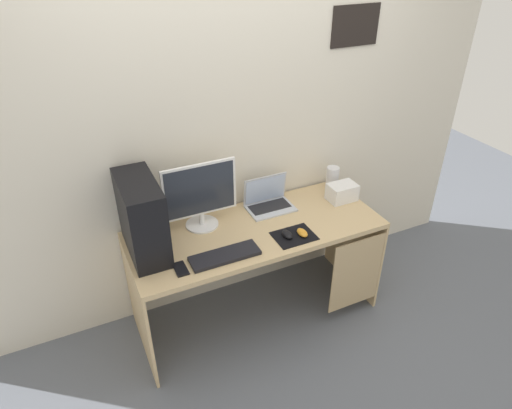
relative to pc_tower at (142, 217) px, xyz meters
The scene contains 13 objects.
ground_plane 1.21m from the pc_tower, ahead, with size 8.00×8.00×0.00m, color slate.
wall_back 0.83m from the pc_tower, 23.17° to the left, with size 4.00×0.05×2.60m.
desk 0.81m from the pc_tower, ahead, with size 1.66×0.66×0.75m.
pc_tower is the anchor object (origin of this frame).
monitor 0.41m from the pc_tower, 14.70° to the left, with size 0.48×0.21×0.45m.
laptop 0.92m from the pc_tower, ahead, with size 0.32×0.21×0.22m.
speaker 1.44m from the pc_tower, ahead, with size 0.09×0.09×0.18m, color silver.
projector 1.42m from the pc_tower, ahead, with size 0.20×0.14×0.12m, color white.
keyboard 0.53m from the pc_tower, 33.74° to the right, with size 0.42×0.14×0.02m, color black.
mousepad 0.94m from the pc_tower, 16.39° to the right, with size 0.26×0.20×0.01m, color black.
mouse_left 0.89m from the pc_tower, 16.60° to the right, with size 0.06×0.10×0.03m, color black.
mouse_right 0.99m from the pc_tower, 16.41° to the right, with size 0.06×0.10×0.03m, color orange.
cell_phone 0.38m from the pc_tower, 64.03° to the right, with size 0.07×0.13×0.01m, color black.
Camera 1 is at (-1.03, -2.18, 2.42)m, focal length 31.62 mm.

